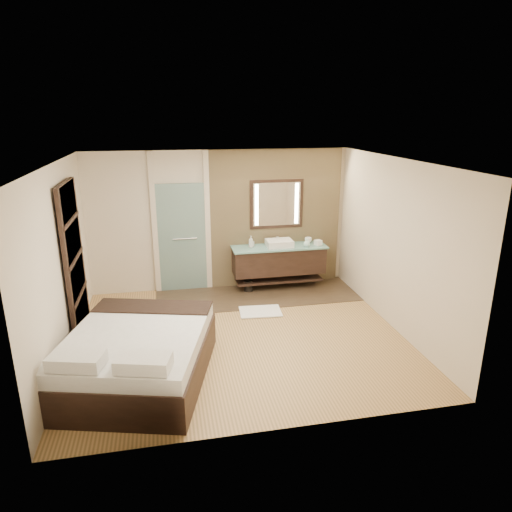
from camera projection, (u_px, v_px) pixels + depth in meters
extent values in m
plane|color=olive|center=(240.00, 336.00, 7.14)|extent=(5.00, 5.00, 0.00)
cube|color=#38281E|center=(257.00, 295.00, 8.75)|extent=(3.80, 1.30, 0.01)
cube|color=tan|center=(276.00, 219.00, 9.01)|extent=(2.60, 0.08, 2.70)
cube|color=black|center=(279.00, 260.00, 8.97)|extent=(1.80, 0.50, 0.50)
cube|color=black|center=(278.00, 279.00, 9.09)|extent=(1.71, 0.45, 0.04)
cube|color=#88D1C9|center=(279.00, 247.00, 8.87)|extent=(1.85, 0.55, 0.03)
cube|color=white|center=(279.00, 243.00, 8.85)|extent=(0.50, 0.38, 0.13)
cylinder|color=silver|center=(277.00, 240.00, 9.02)|extent=(0.03, 0.03, 0.18)
cylinder|color=silver|center=(277.00, 236.00, 8.96)|extent=(0.02, 0.10, 0.02)
cube|color=black|center=(277.00, 204.00, 8.87)|extent=(1.06, 0.03, 0.96)
cube|color=white|center=(277.00, 204.00, 8.86)|extent=(0.94, 0.01, 0.84)
cube|color=#FFF1BF|center=(257.00, 205.00, 8.78)|extent=(0.07, 0.01, 0.80)
cube|color=#FFF1BF|center=(297.00, 203.00, 8.93)|extent=(0.07, 0.01, 0.80)
cube|color=#A9D5CE|center=(182.00, 238.00, 8.74)|extent=(0.90, 0.05, 2.10)
cylinder|color=silver|center=(185.00, 239.00, 8.70)|extent=(0.45, 0.03, 0.03)
cube|color=beige|center=(154.00, 224.00, 8.56)|extent=(0.10, 0.08, 2.70)
cube|color=beige|center=(208.00, 222.00, 8.75)|extent=(0.10, 0.08, 2.70)
cube|color=black|center=(74.00, 262.00, 6.88)|extent=(0.06, 1.20, 2.40)
cube|color=beige|center=(82.00, 312.00, 7.13)|extent=(0.02, 1.06, 0.52)
cube|color=beige|center=(78.00, 277.00, 6.96)|extent=(0.02, 1.06, 0.52)
cube|color=beige|center=(73.00, 240.00, 6.78)|extent=(0.02, 1.06, 0.52)
cube|color=beige|center=(68.00, 201.00, 6.60)|extent=(0.02, 1.06, 0.52)
cube|color=black|center=(138.00, 362.00, 5.95)|extent=(2.22, 2.52, 0.47)
cube|color=silver|center=(136.00, 340.00, 5.85)|extent=(2.15, 2.45, 0.19)
cube|color=black|center=(153.00, 307.00, 6.59)|extent=(1.73, 0.90, 0.04)
cube|color=silver|center=(77.00, 361.00, 5.00)|extent=(0.65, 0.47, 0.15)
cube|color=silver|center=(144.00, 363.00, 4.95)|extent=(0.65, 0.47, 0.15)
cube|color=white|center=(260.00, 311.00, 8.00)|extent=(0.76, 0.55, 0.02)
cylinder|color=black|center=(248.00, 286.00, 8.93)|extent=(0.23, 0.23, 0.22)
cube|color=white|center=(318.00, 243.00, 8.94)|extent=(0.14, 0.14, 0.10)
imported|color=silver|center=(251.00, 242.00, 8.77)|extent=(0.11, 0.11, 0.23)
imported|color=#B2B2B2|center=(252.00, 243.00, 8.84)|extent=(0.09, 0.09, 0.15)
imported|color=#C3F5EE|center=(307.00, 243.00, 8.82)|extent=(0.13, 0.13, 0.16)
imported|color=white|center=(308.00, 240.00, 9.11)|extent=(0.17, 0.17, 0.11)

